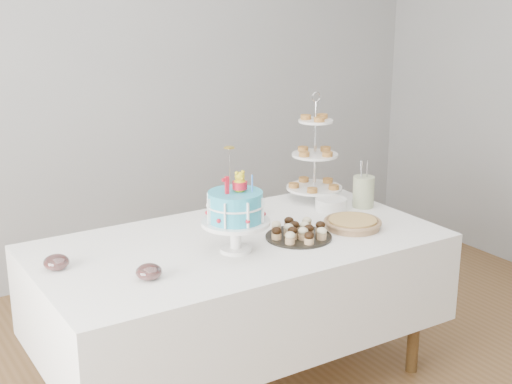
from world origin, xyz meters
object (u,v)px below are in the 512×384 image
jam_bowl_a (149,272)px  table (239,284)px  utensil_pitcher (364,190)px  jam_bowl_b (56,262)px  plate_stack (331,204)px  birthday_cake (236,224)px  pie (353,223)px  cupcake_tray (299,231)px  pastry_plate (244,214)px  tiered_stand (315,155)px

jam_bowl_a → table: bearing=20.1°
utensil_pitcher → table: bearing=169.9°
table → jam_bowl_b: (-0.84, 0.10, 0.26)m
table → plate_stack: bearing=11.5°
birthday_cake → pie: 0.66m
plate_stack → jam_bowl_b: bearing=-178.9°
cupcake_tray → jam_bowl_a: size_ratio=2.92×
cupcake_tray → utensil_pitcher: size_ratio=1.23×
jam_bowl_b → pie: bearing=-10.4°
birthday_cake → pie: (0.65, -0.03, -0.10)m
pastry_plate → cupcake_tray: bearing=-82.6°
birthday_cake → cupcake_tray: (0.34, -0.01, -0.10)m
cupcake_tray → jam_bowl_b: 1.12m
tiered_stand → pastry_plate: (-0.49, -0.06, -0.24)m
tiered_stand → utensil_pitcher: 0.33m
birthday_cake → utensil_pitcher: bearing=18.3°
cupcake_tray → plate_stack: 0.47m
cupcake_tray → pastry_plate: (-0.05, 0.41, -0.02)m
plate_stack → utensil_pitcher: (0.19, -0.04, 0.06)m
cupcake_tray → pie: 0.31m
jam_bowl_a → plate_stack: bearing=15.5°
pie → tiered_stand: bearing=75.3°
pie → jam_bowl_a: (-1.12, -0.05, 0.00)m
cupcake_tray → utensil_pitcher: (0.58, 0.22, 0.06)m
pastry_plate → utensil_pitcher: bearing=-17.2°
pie → pastry_plate: 0.57m
pastry_plate → pie: bearing=-50.4°
table → pie: 0.64m
cupcake_tray → plate_stack: cupcake_tray is taller
cupcake_tray → jam_bowl_a: cupcake_tray is taller
plate_stack → pastry_plate: (-0.45, 0.15, -0.02)m
plate_stack → jam_bowl_a: same height
birthday_cake → plate_stack: bearing=24.4°
table → jam_bowl_a: size_ratio=17.57×
tiered_stand → plate_stack: (-0.04, -0.21, -0.22)m
tiered_stand → birthday_cake: bearing=-149.4°
pastry_plate → jam_bowl_a: (-0.75, -0.49, 0.02)m
pie → utensil_pitcher: bearing=41.6°
cupcake_tray → pastry_plate: cupcake_tray is taller
tiered_stand → cupcake_tray: bearing=-133.0°
birthday_cake → pastry_plate: bearing=60.1°
birthday_cake → pie: bearing=2.6°
birthday_cake → cupcake_tray: size_ratio=1.51×
table → jam_bowl_a: (-0.55, -0.20, 0.26)m
table → tiered_stand: tiered_stand is taller
pie → tiered_stand: size_ratio=0.47×
pastry_plate → utensil_pitcher: (0.64, -0.20, 0.08)m
pie → utensil_pitcher: 0.37m
cupcake_tray → tiered_stand: (0.44, 0.47, 0.22)m
plate_stack → pastry_plate: 0.48m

